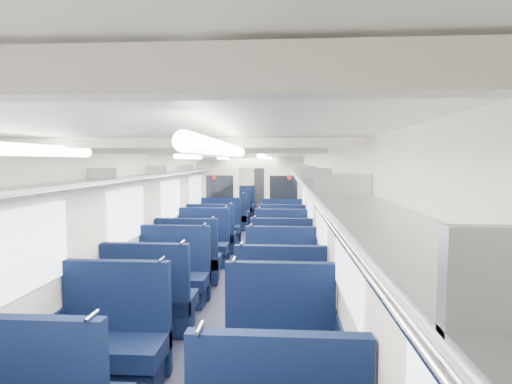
{
  "coord_description": "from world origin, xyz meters",
  "views": [
    {
      "loc": [
        0.85,
        -8.51,
        2.2
      ],
      "look_at": [
        0.06,
        3.32,
        1.28
      ],
      "focal_mm": 28.26,
      "sensor_mm": 36.0,
      "label": 1
    }
  ],
  "objects_px": {
    "seat_9": "(280,308)",
    "seat_13": "(281,262)",
    "seat_11": "(281,281)",
    "seat_22": "(234,213)",
    "seat_12": "(189,262)",
    "seat_23": "(282,214)",
    "seat_18": "(220,228)",
    "seat_21": "(282,218)",
    "seat_26": "(241,206)",
    "seat_10": "(173,279)",
    "seat_15": "(281,249)",
    "seat_19": "(282,230)",
    "bulkhead": "(252,196)",
    "seat_14": "(203,247)",
    "seat_8": "(150,304)",
    "seat_20": "(230,218)",
    "seat_17": "(282,238)",
    "seat_16": "(212,237)",
    "seat_24": "(238,209)",
    "seat_6": "(112,345)",
    "seat_7": "(280,348)",
    "seat_25": "(282,209)",
    "seat_27": "(282,206)",
    "end_door": "(263,188)"
  },
  "relations": [
    {
      "from": "seat_15",
      "to": "seat_20",
      "type": "height_order",
      "value": "same"
    },
    {
      "from": "seat_7",
      "to": "seat_15",
      "type": "xyz_separation_m",
      "value": [
        0.0,
        4.42,
        0.0
      ]
    },
    {
      "from": "seat_16",
      "to": "seat_19",
      "type": "xyz_separation_m",
      "value": [
        1.66,
        1.12,
        0.0
      ]
    },
    {
      "from": "seat_17",
      "to": "seat_26",
      "type": "height_order",
      "value": "same"
    },
    {
      "from": "seat_9",
      "to": "seat_18",
      "type": "height_order",
      "value": "same"
    },
    {
      "from": "seat_13",
      "to": "seat_15",
      "type": "height_order",
      "value": "same"
    },
    {
      "from": "seat_19",
      "to": "seat_21",
      "type": "xyz_separation_m",
      "value": [
        0.0,
        2.16,
        0.0
      ]
    },
    {
      "from": "seat_6",
      "to": "seat_13",
      "type": "height_order",
      "value": "same"
    },
    {
      "from": "seat_12",
      "to": "seat_20",
      "type": "relative_size",
      "value": 1.0
    },
    {
      "from": "seat_9",
      "to": "seat_13",
      "type": "distance_m",
      "value": 2.29
    },
    {
      "from": "seat_7",
      "to": "seat_25",
      "type": "xyz_separation_m",
      "value": [
        0.0,
        11.22,
        0.0
      ]
    },
    {
      "from": "seat_13",
      "to": "seat_14",
      "type": "distance_m",
      "value": 2.02
    },
    {
      "from": "seat_13",
      "to": "seat_22",
      "type": "distance_m",
      "value": 6.81
    },
    {
      "from": "seat_12",
      "to": "seat_23",
      "type": "relative_size",
      "value": 1.0
    },
    {
      "from": "seat_7",
      "to": "seat_8",
      "type": "relative_size",
      "value": 1.0
    },
    {
      "from": "seat_8",
      "to": "seat_9",
      "type": "height_order",
      "value": "same"
    },
    {
      "from": "seat_7",
      "to": "seat_14",
      "type": "xyz_separation_m",
      "value": [
        -1.66,
        4.53,
        0.0
      ]
    },
    {
      "from": "seat_13",
      "to": "seat_11",
      "type": "bearing_deg",
      "value": -90.0
    },
    {
      "from": "seat_9",
      "to": "seat_13",
      "type": "relative_size",
      "value": 1.0
    },
    {
      "from": "seat_6",
      "to": "seat_25",
      "type": "xyz_separation_m",
      "value": [
        1.66,
        11.26,
        0.0
      ]
    },
    {
      "from": "seat_7",
      "to": "seat_22",
      "type": "bearing_deg",
      "value": 99.43
    },
    {
      "from": "seat_10",
      "to": "seat_14",
      "type": "xyz_separation_m",
      "value": [
        0.0,
        2.34,
        0.0
      ]
    },
    {
      "from": "bulkhead",
      "to": "seat_22",
      "type": "bearing_deg",
      "value": 106.39
    },
    {
      "from": "seat_23",
      "to": "seat_24",
      "type": "bearing_deg",
      "value": 145.18
    },
    {
      "from": "bulkhead",
      "to": "seat_9",
      "type": "distance_m",
      "value": 6.19
    },
    {
      "from": "bulkhead",
      "to": "seat_14",
      "type": "xyz_separation_m",
      "value": [
        -0.83,
        -2.64,
        -0.86
      ]
    },
    {
      "from": "seat_19",
      "to": "seat_18",
      "type": "bearing_deg",
      "value": 173.65
    },
    {
      "from": "seat_14",
      "to": "seat_8",
      "type": "bearing_deg",
      "value": -90.0
    },
    {
      "from": "seat_27",
      "to": "seat_14",
      "type": "bearing_deg",
      "value": -102.09
    },
    {
      "from": "end_door",
      "to": "bulkhead",
      "type": "distance_m",
      "value": 6.49
    },
    {
      "from": "seat_18",
      "to": "seat_22",
      "type": "distance_m",
      "value": 3.11
    },
    {
      "from": "seat_8",
      "to": "seat_11",
      "type": "height_order",
      "value": "same"
    },
    {
      "from": "seat_18",
      "to": "seat_21",
      "type": "height_order",
      "value": "same"
    },
    {
      "from": "seat_15",
      "to": "seat_18",
      "type": "height_order",
      "value": "same"
    },
    {
      "from": "seat_12",
      "to": "seat_26",
      "type": "height_order",
      "value": "same"
    },
    {
      "from": "seat_8",
      "to": "seat_13",
      "type": "bearing_deg",
      "value": 53.79
    },
    {
      "from": "seat_6",
      "to": "seat_11",
      "type": "relative_size",
      "value": 1.0
    },
    {
      "from": "seat_11",
      "to": "seat_24",
      "type": "xyz_separation_m",
      "value": [
        -1.66,
        9.03,
        0.0
      ]
    },
    {
      "from": "seat_6",
      "to": "seat_22",
      "type": "xyz_separation_m",
      "value": [
        0.0,
        10.03,
        0.0
      ]
    },
    {
      "from": "seat_6",
      "to": "seat_19",
      "type": "distance_m",
      "value": 6.94
    },
    {
      "from": "seat_15",
      "to": "seat_23",
      "type": "xyz_separation_m",
      "value": [
        0.0,
        5.64,
        0.0
      ]
    },
    {
      "from": "seat_16",
      "to": "seat_24",
      "type": "xyz_separation_m",
      "value": [
        0.0,
        5.63,
        0.0
      ]
    },
    {
      "from": "seat_18",
      "to": "seat_26",
      "type": "relative_size",
      "value": 1.0
    },
    {
      "from": "seat_10",
      "to": "seat_16",
      "type": "xyz_separation_m",
      "value": [
        0.0,
        3.38,
        0.0
      ]
    },
    {
      "from": "seat_11",
      "to": "seat_22",
      "type": "height_order",
      "value": "same"
    },
    {
      "from": "seat_27",
      "to": "seat_19",
      "type": "bearing_deg",
      "value": -90.0
    },
    {
      "from": "seat_10",
      "to": "seat_15",
      "type": "relative_size",
      "value": 1.0
    },
    {
      "from": "seat_11",
      "to": "seat_23",
      "type": "xyz_separation_m",
      "value": [
        0.0,
        7.87,
        0.0
      ]
    },
    {
      "from": "seat_7",
      "to": "seat_18",
      "type": "height_order",
      "value": "same"
    },
    {
      "from": "seat_15",
      "to": "seat_7",
      "type": "bearing_deg",
      "value": -90.0
    }
  ]
}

